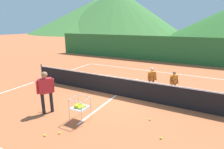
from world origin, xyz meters
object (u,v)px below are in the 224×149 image
(instructor, at_px, (46,89))
(student_0, at_px, (152,78))
(tennis_net, at_px, (116,86))
(tennis_ball_4, at_px, (150,120))
(student_1, at_px, (174,81))
(tennis_ball_0, at_px, (161,138))
(tennis_ball_2, at_px, (59,133))
(ball_cart, at_px, (80,106))
(tennis_ball_5, at_px, (45,135))

(instructor, height_order, student_0, instructor)
(tennis_net, distance_m, instructor, 3.40)
(tennis_net, bearing_deg, tennis_ball_4, -36.08)
(student_1, relative_size, tennis_ball_0, 18.28)
(student_1, bearing_deg, student_0, -177.52)
(instructor, bearing_deg, tennis_ball_0, 5.03)
(tennis_net, distance_m, tennis_ball_0, 3.83)
(tennis_ball_2, relative_size, tennis_ball_4, 1.00)
(ball_cart, bearing_deg, student_0, 70.23)
(student_1, distance_m, tennis_ball_2, 5.87)
(ball_cart, bearing_deg, tennis_net, 88.37)
(tennis_net, height_order, student_1, student_1)
(ball_cart, bearing_deg, student_1, 58.28)
(tennis_ball_2, bearing_deg, tennis_net, 87.48)
(student_0, bearing_deg, tennis_ball_2, -107.10)
(student_0, bearing_deg, tennis_ball_4, -74.70)
(tennis_ball_4, bearing_deg, tennis_ball_2, -137.03)
(tennis_ball_2, bearing_deg, student_1, 62.63)
(tennis_ball_0, distance_m, tennis_ball_2, 3.26)
(tennis_ball_0, xyz_separation_m, tennis_ball_4, (-0.62, 0.93, 0.00))
(student_1, bearing_deg, tennis_ball_2, -117.37)
(student_0, height_order, tennis_ball_2, student_0)
(tennis_ball_0, bearing_deg, tennis_ball_2, -156.82)
(tennis_net, relative_size, student_1, 8.55)
(tennis_net, bearing_deg, tennis_ball_5, -96.70)
(tennis_ball_4, bearing_deg, tennis_net, 143.92)
(instructor, bearing_deg, tennis_ball_2, -31.32)
(tennis_net, xyz_separation_m, student_0, (1.41, 1.31, 0.28))
(tennis_net, distance_m, tennis_ball_2, 3.85)
(student_1, relative_size, tennis_ball_4, 18.28)
(instructor, height_order, student_1, instructor)
(student_1, xyz_separation_m, tennis_ball_0, (0.32, -3.89, -0.71))
(ball_cart, distance_m, tennis_ball_2, 1.13)
(tennis_net, distance_m, student_1, 2.86)
(ball_cart, distance_m, tennis_ball_4, 2.66)
(student_0, relative_size, tennis_ball_4, 19.16)
(instructor, xyz_separation_m, tennis_ball_4, (3.84, 1.32, -1.00))
(tennis_ball_2, bearing_deg, tennis_ball_4, 42.97)
(tennis_net, relative_size, tennis_ball_0, 156.27)
(tennis_ball_4, relative_size, tennis_ball_5, 1.00)
(ball_cart, bearing_deg, tennis_ball_5, -107.30)
(tennis_ball_4, bearing_deg, student_0, 105.30)
(instructor, height_order, tennis_ball_5, instructor)
(tennis_ball_2, distance_m, tennis_ball_4, 3.25)
(tennis_ball_2, bearing_deg, instructor, 148.68)
(student_1, distance_m, tennis_ball_4, 3.06)
(student_1, height_order, tennis_ball_5, student_1)
(student_1, bearing_deg, tennis_ball_0, -85.31)
(tennis_net, bearing_deg, tennis_ball_0, -41.87)
(ball_cart, bearing_deg, tennis_ball_2, -95.10)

